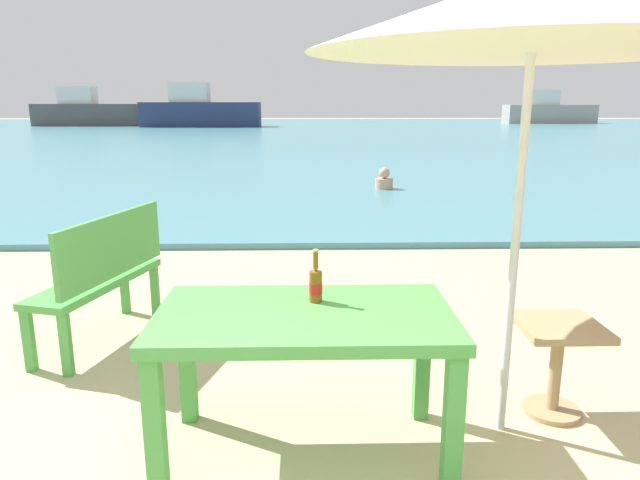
# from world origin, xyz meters

# --- Properties ---
(sea_water) EXTENTS (120.00, 50.00, 0.08)m
(sea_water) POSITION_xyz_m (0.00, 30.00, 0.04)
(sea_water) COLOR teal
(sea_water) RESTS_ON ground_plane
(picnic_table_green) EXTENTS (1.40, 0.80, 0.76)m
(picnic_table_green) POSITION_xyz_m (-0.24, 0.91, 0.65)
(picnic_table_green) COLOR #4C9E47
(picnic_table_green) RESTS_ON ground_plane
(beer_bottle_amber) EXTENTS (0.07, 0.07, 0.26)m
(beer_bottle_amber) POSITION_xyz_m (-0.19, 1.05, 0.85)
(beer_bottle_amber) COLOR brown
(beer_bottle_amber) RESTS_ON picnic_table_green
(patio_umbrella) EXTENTS (2.10, 2.10, 2.30)m
(patio_umbrella) POSITION_xyz_m (0.81, 1.12, 2.12)
(patio_umbrella) COLOR silver
(patio_umbrella) RESTS_ON ground_plane
(side_table_wood) EXTENTS (0.44, 0.44, 0.54)m
(side_table_wood) POSITION_xyz_m (1.15, 1.28, 0.35)
(side_table_wood) COLOR tan
(side_table_wood) RESTS_ON ground_plane
(bench_green_right) EXTENTS (0.67, 1.25, 0.95)m
(bench_green_right) POSITION_xyz_m (-1.69, 2.35, 0.54)
(bench_green_right) COLOR #4C9E47
(bench_green_right) RESTS_ON ground_plane
(swimmer_person) EXTENTS (0.34, 0.34, 0.41)m
(swimmer_person) POSITION_xyz_m (1.26, 9.33, 0.24)
(swimmer_person) COLOR tan
(swimmer_person) RESTS_ON sea_water
(boat_sailboat) EXTENTS (6.75, 1.84, 2.45)m
(boat_sailboat) POSITION_xyz_m (18.33, 43.06, 0.96)
(boat_sailboat) COLOR gray
(boat_sailboat) RESTS_ON sea_water
(boat_ferry) EXTENTS (7.17, 1.96, 2.61)m
(boat_ferry) POSITION_xyz_m (-15.31, 39.22, 1.02)
(boat_ferry) COLOR #4C4C4C
(boat_ferry) RESTS_ON sea_water
(boat_cargo_ship) EXTENTS (7.73, 2.11, 2.81)m
(boat_cargo_ship) POSITION_xyz_m (-7.26, 37.41, 1.09)
(boat_cargo_ship) COLOR navy
(boat_cargo_ship) RESTS_ON sea_water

